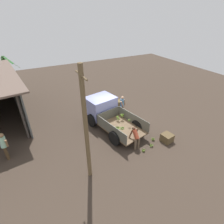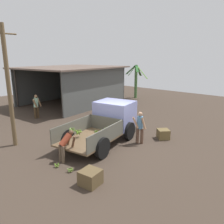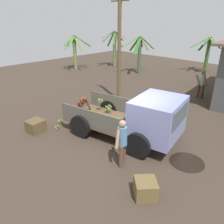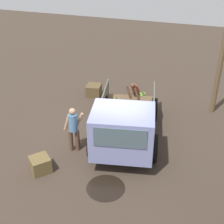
{
  "view_description": "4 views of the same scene",
  "coord_description": "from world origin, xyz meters",
  "px_view_note": "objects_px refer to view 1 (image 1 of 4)",
  "views": [
    {
      "loc": [
        -9.46,
        5.11,
        7.29
      ],
      "look_at": [
        -0.27,
        0.27,
        1.22
      ],
      "focal_mm": 28.0,
      "sensor_mm": 36.0,
      "label": 1
    },
    {
      "loc": [
        -7.78,
        -7.09,
        4.26
      ],
      "look_at": [
        0.07,
        0.02,
        1.57
      ],
      "focal_mm": 35.0,
      "sensor_mm": 36.0,
      "label": 2
    },
    {
      "loc": [
        4.77,
        -5.63,
        4.53
      ],
      "look_at": [
        -0.99,
        0.16,
        0.95
      ],
      "focal_mm": 35.0,
      "sensor_mm": 36.0,
      "label": 3
    },
    {
      "loc": [
        8.79,
        2.83,
        6.61
      ],
      "look_at": [
        0.36,
        0.04,
        1.49
      ],
      "focal_mm": 50.0,
      "sensor_mm": 36.0,
      "label": 4
    }
  ],
  "objects_px": {
    "person_worker_loading": "(136,137)",
    "person_bystander_near_shed": "(4,145)",
    "person_foreground_visitor": "(122,105)",
    "banana_bunch_on_ground_0": "(153,139)",
    "banana_bunch_on_ground_1": "(151,145)",
    "wooden_crate_0": "(167,138)",
    "utility_pole": "(86,128)",
    "cargo_truck": "(105,111)",
    "banana_bunch_on_ground_2": "(144,150)",
    "wooden_crate_1": "(119,104)"
  },
  "relations": [
    {
      "from": "utility_pole",
      "to": "person_foreground_visitor",
      "type": "height_order",
      "value": "utility_pole"
    },
    {
      "from": "utility_pole",
      "to": "banana_bunch_on_ground_1",
      "type": "bearing_deg",
      "value": -87.0
    },
    {
      "from": "cargo_truck",
      "to": "wooden_crate_0",
      "type": "xyz_separation_m",
      "value": [
        -3.79,
        -2.56,
        -0.77
      ]
    },
    {
      "from": "person_foreground_visitor",
      "to": "person_worker_loading",
      "type": "relative_size",
      "value": 1.29
    },
    {
      "from": "person_bystander_near_shed",
      "to": "wooden_crate_1",
      "type": "height_order",
      "value": "person_bystander_near_shed"
    },
    {
      "from": "person_bystander_near_shed",
      "to": "banana_bunch_on_ground_2",
      "type": "bearing_deg",
      "value": -33.67
    },
    {
      "from": "cargo_truck",
      "to": "person_bystander_near_shed",
      "type": "bearing_deg",
      "value": 85.08
    },
    {
      "from": "person_bystander_near_shed",
      "to": "wooden_crate_1",
      "type": "bearing_deg",
      "value": 6.11
    },
    {
      "from": "person_worker_loading",
      "to": "wooden_crate_1",
      "type": "height_order",
      "value": "person_worker_loading"
    },
    {
      "from": "banana_bunch_on_ground_0",
      "to": "wooden_crate_1",
      "type": "relative_size",
      "value": 0.41
    },
    {
      "from": "cargo_truck",
      "to": "person_foreground_visitor",
      "type": "xyz_separation_m",
      "value": [
        0.35,
        -1.67,
        -0.12
      ]
    },
    {
      "from": "utility_pole",
      "to": "banana_bunch_on_ground_0",
      "type": "relative_size",
      "value": 23.59
    },
    {
      "from": "person_foreground_visitor",
      "to": "person_bystander_near_shed",
      "type": "distance_m",
      "value": 8.17
    },
    {
      "from": "utility_pole",
      "to": "person_foreground_visitor",
      "type": "xyz_separation_m",
      "value": [
        4.32,
        -4.44,
        -2.0
      ]
    },
    {
      "from": "banana_bunch_on_ground_0",
      "to": "banana_bunch_on_ground_1",
      "type": "relative_size",
      "value": 1.09
    },
    {
      "from": "person_worker_loading",
      "to": "person_bystander_near_shed",
      "type": "xyz_separation_m",
      "value": [
        2.56,
        6.9,
        0.2
      ]
    },
    {
      "from": "person_bystander_near_shed",
      "to": "wooden_crate_0",
      "type": "bearing_deg",
      "value": -28.59
    },
    {
      "from": "person_worker_loading",
      "to": "banana_bunch_on_ground_2",
      "type": "distance_m",
      "value": 0.9
    },
    {
      "from": "person_worker_loading",
      "to": "banana_bunch_on_ground_0",
      "type": "height_order",
      "value": "person_worker_loading"
    },
    {
      "from": "person_foreground_visitor",
      "to": "person_bystander_near_shed",
      "type": "xyz_separation_m",
      "value": [
        -1.06,
        8.1,
        0.03
      ]
    },
    {
      "from": "person_foreground_visitor",
      "to": "wooden_crate_1",
      "type": "height_order",
      "value": "person_foreground_visitor"
    },
    {
      "from": "banana_bunch_on_ground_0",
      "to": "wooden_crate_1",
      "type": "xyz_separation_m",
      "value": [
        5.07,
        -0.39,
        0.15
      ]
    },
    {
      "from": "person_worker_loading",
      "to": "person_bystander_near_shed",
      "type": "height_order",
      "value": "person_bystander_near_shed"
    },
    {
      "from": "banana_bunch_on_ground_1",
      "to": "banana_bunch_on_ground_2",
      "type": "xyz_separation_m",
      "value": [
        -0.12,
        0.7,
        0.0
      ]
    },
    {
      "from": "person_foreground_visitor",
      "to": "wooden_crate_0",
      "type": "distance_m",
      "value": 4.29
    },
    {
      "from": "banana_bunch_on_ground_0",
      "to": "wooden_crate_0",
      "type": "height_order",
      "value": "wooden_crate_0"
    },
    {
      "from": "banana_bunch_on_ground_1",
      "to": "wooden_crate_0",
      "type": "bearing_deg",
      "value": -92.02
    },
    {
      "from": "person_bystander_near_shed",
      "to": "banana_bunch_on_ground_1",
      "type": "relative_size",
      "value": 7.64
    },
    {
      "from": "banana_bunch_on_ground_0",
      "to": "banana_bunch_on_ground_2",
      "type": "distance_m",
      "value": 1.29
    },
    {
      "from": "banana_bunch_on_ground_2",
      "to": "wooden_crate_1",
      "type": "relative_size",
      "value": 0.36
    },
    {
      "from": "banana_bunch_on_ground_1",
      "to": "wooden_crate_0",
      "type": "relative_size",
      "value": 0.34
    },
    {
      "from": "cargo_truck",
      "to": "wooden_crate_0",
      "type": "bearing_deg",
      "value": -157.25
    },
    {
      "from": "person_foreground_visitor",
      "to": "banana_bunch_on_ground_0",
      "type": "height_order",
      "value": "person_foreground_visitor"
    },
    {
      "from": "cargo_truck",
      "to": "person_bystander_near_shed",
      "type": "height_order",
      "value": "cargo_truck"
    },
    {
      "from": "person_foreground_visitor",
      "to": "banana_bunch_on_ground_1",
      "type": "xyz_separation_m",
      "value": [
        -4.1,
        0.3,
        -0.81
      ]
    },
    {
      "from": "utility_pole",
      "to": "banana_bunch_on_ground_2",
      "type": "distance_m",
      "value": 4.44
    },
    {
      "from": "wooden_crate_1",
      "to": "person_bystander_near_shed",
      "type": "bearing_deg",
      "value": 105.78
    },
    {
      "from": "utility_pole",
      "to": "person_bystander_near_shed",
      "type": "height_order",
      "value": "utility_pole"
    },
    {
      "from": "cargo_truck",
      "to": "utility_pole",
      "type": "distance_m",
      "value": 5.19
    },
    {
      "from": "cargo_truck",
      "to": "banana_bunch_on_ground_0",
      "type": "relative_size",
      "value": 20.35
    },
    {
      "from": "utility_pole",
      "to": "person_bystander_near_shed",
      "type": "xyz_separation_m",
      "value": [
        3.26,
        3.67,
        -1.97
      ]
    },
    {
      "from": "banana_bunch_on_ground_2",
      "to": "wooden_crate_1",
      "type": "distance_m",
      "value": 5.82
    },
    {
      "from": "utility_pole",
      "to": "person_worker_loading",
      "type": "relative_size",
      "value": 4.47
    },
    {
      "from": "person_worker_loading",
      "to": "utility_pole",
      "type": "bearing_deg",
      "value": 107.13
    },
    {
      "from": "person_worker_loading",
      "to": "person_foreground_visitor",
      "type": "bearing_deg",
      "value": -13.25
    },
    {
      "from": "utility_pole",
      "to": "banana_bunch_on_ground_2",
      "type": "xyz_separation_m",
      "value": [
        0.09,
        -3.44,
        -2.81
      ]
    },
    {
      "from": "banana_bunch_on_ground_1",
      "to": "wooden_crate_1",
      "type": "xyz_separation_m",
      "value": [
        5.49,
        -0.86,
        0.15
      ]
    },
    {
      "from": "utility_pole",
      "to": "person_bystander_near_shed",
      "type": "relative_size",
      "value": 3.35
    },
    {
      "from": "person_foreground_visitor",
      "to": "banana_bunch_on_ground_2",
      "type": "relative_size",
      "value": 7.84
    },
    {
      "from": "cargo_truck",
      "to": "person_worker_loading",
      "type": "relative_size",
      "value": 3.85
    }
  ]
}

